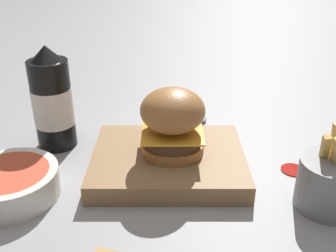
{
  "coord_description": "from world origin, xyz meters",
  "views": [
    {
      "loc": [
        -0.02,
        -0.55,
        0.37
      ],
      "look_at": [
        -0.02,
        0.01,
        0.08
      ],
      "focal_mm": 42.0,
      "sensor_mm": 36.0,
      "label": 1
    }
  ],
  "objects_px": {
    "side_bowl": "(10,183)",
    "spoon": "(198,114)",
    "serving_board": "(168,161)",
    "burger": "(172,121)",
    "fries_basket": "(329,182)",
    "ketchup_bottle": "(52,102)"
  },
  "relations": [
    {
      "from": "serving_board",
      "to": "spoon",
      "type": "distance_m",
      "value": 0.22
    },
    {
      "from": "fries_basket",
      "to": "spoon",
      "type": "relative_size",
      "value": 0.92
    },
    {
      "from": "side_bowl",
      "to": "spoon",
      "type": "xyz_separation_m",
      "value": [
        0.31,
        0.28,
        -0.02
      ]
    },
    {
      "from": "serving_board",
      "to": "spoon",
      "type": "relative_size",
      "value": 1.6
    },
    {
      "from": "serving_board",
      "to": "ketchup_bottle",
      "type": "height_order",
      "value": "ketchup_bottle"
    },
    {
      "from": "fries_basket",
      "to": "spoon",
      "type": "height_order",
      "value": "fries_basket"
    },
    {
      "from": "burger",
      "to": "side_bowl",
      "type": "distance_m",
      "value": 0.27
    },
    {
      "from": "spoon",
      "to": "burger",
      "type": "bearing_deg",
      "value": -16.3
    },
    {
      "from": "side_bowl",
      "to": "burger",
      "type": "bearing_deg",
      "value": 17.73
    },
    {
      "from": "burger",
      "to": "ketchup_bottle",
      "type": "bearing_deg",
      "value": 159.46
    },
    {
      "from": "ketchup_bottle",
      "to": "side_bowl",
      "type": "height_order",
      "value": "ketchup_bottle"
    },
    {
      "from": "serving_board",
      "to": "side_bowl",
      "type": "relative_size",
      "value": 1.73
    },
    {
      "from": "fries_basket",
      "to": "spoon",
      "type": "bearing_deg",
      "value": 118.1
    },
    {
      "from": "ketchup_bottle",
      "to": "fries_basket",
      "type": "height_order",
      "value": "ketchup_bottle"
    },
    {
      "from": "burger",
      "to": "spoon",
      "type": "bearing_deg",
      "value": 73.8
    },
    {
      "from": "serving_board",
      "to": "burger",
      "type": "relative_size",
      "value": 2.28
    },
    {
      "from": "side_bowl",
      "to": "spoon",
      "type": "height_order",
      "value": "side_bowl"
    },
    {
      "from": "serving_board",
      "to": "spoon",
      "type": "bearing_deg",
      "value": 72.47
    },
    {
      "from": "ketchup_bottle",
      "to": "side_bowl",
      "type": "distance_m",
      "value": 0.17
    },
    {
      "from": "ketchup_bottle",
      "to": "fries_basket",
      "type": "bearing_deg",
      "value": -22.74
    },
    {
      "from": "burger",
      "to": "ketchup_bottle",
      "type": "xyz_separation_m",
      "value": [
        -0.22,
        0.08,
        -0.0
      ]
    },
    {
      "from": "ketchup_bottle",
      "to": "fries_basket",
      "type": "relative_size",
      "value": 1.33
    }
  ]
}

